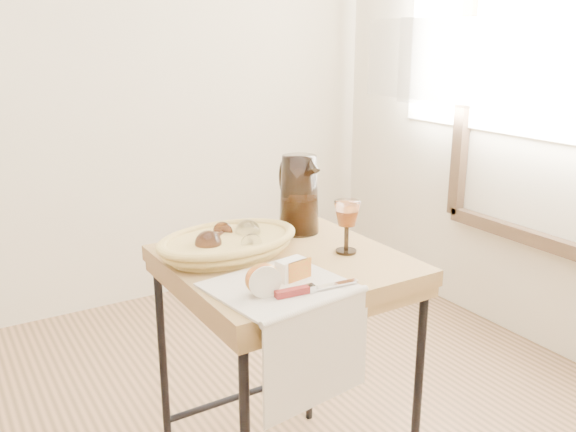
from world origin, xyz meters
TOP-DOWN VIEW (x-y plane):
  - wall_back at (0.00, 1.80)m, footprint 3.60×0.00m
  - curtain at (1.74, 0.35)m, footprint 0.02×1.00m
  - side_table at (0.38, 0.21)m, footprint 0.59×0.59m
  - tea_towel at (0.26, 0.04)m, footprint 0.34×0.31m
  - bread_basket at (0.26, 0.30)m, footprint 0.38×0.28m
  - goblet_lying_a at (0.23, 0.32)m, footprint 0.13×0.13m
  - goblet_lying_b at (0.31, 0.28)m, footprint 0.11×0.13m
  - pitcher at (0.53, 0.38)m, footprint 0.20×0.26m
  - wine_goblet at (0.54, 0.15)m, footprint 0.09×0.09m
  - apple_half at (0.20, 0.02)m, footprint 0.09×0.06m
  - apple_wedge at (0.31, 0.06)m, footprint 0.08×0.05m
  - table_knife at (0.31, -0.03)m, footprint 0.21×0.04m

SIDE VIEW (x-z plane):
  - side_table at x=0.38m, z-range 0.00..0.75m
  - tea_towel at x=0.26m, z-range 0.75..0.75m
  - table_knife at x=0.31m, z-range 0.75..0.77m
  - bread_basket at x=0.26m, z-range 0.75..0.80m
  - apple_wedge at x=0.31m, z-range 0.75..0.80m
  - apple_half at x=0.20m, z-range 0.75..0.83m
  - goblet_lying_b at x=0.31m, z-range 0.76..0.83m
  - goblet_lying_a at x=0.23m, z-range 0.76..0.83m
  - wine_goblet at x=0.54m, z-range 0.75..0.89m
  - pitcher at x=0.53m, z-range 0.73..1.00m
  - curtain at x=1.74m, z-range 0.10..2.30m
  - wall_back at x=0.00m, z-range 0.00..2.70m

